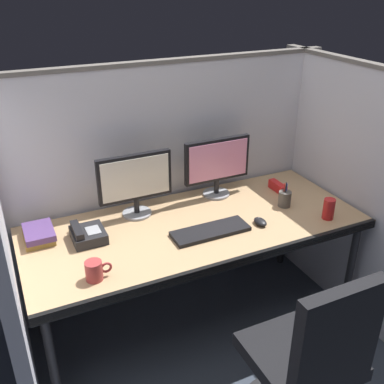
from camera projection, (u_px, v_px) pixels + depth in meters
ground_plane at (218, 358)px, 2.59m from camera, size 8.00×8.00×0.00m
cubicle_partition_rear at (166, 185)px, 2.84m from camera, size 2.21×0.06×1.57m
cubicle_partition_left at (8, 272)px, 2.02m from camera, size 0.06×1.41×1.57m
cubicle_partition_right at (346, 190)px, 2.78m from camera, size 0.06×1.41×1.57m
desk at (197, 233)px, 2.51m from camera, size 1.90×0.80×0.74m
office_chair at (304, 379)px, 2.01m from camera, size 0.52×0.52×0.97m
monitor_left at (135, 181)px, 2.51m from camera, size 0.43×0.17×0.37m
monitor_right at (217, 163)px, 2.74m from camera, size 0.43×0.17×0.37m
keyboard_main at (210, 231)px, 2.41m from camera, size 0.43×0.15×0.02m
computer_mouse at (260, 222)px, 2.49m from camera, size 0.06×0.10×0.04m
book_stack at (39, 234)px, 2.35m from camera, size 0.16×0.22×0.06m
coffee_mug at (95, 271)px, 2.03m from camera, size 0.13×0.08×0.09m
soda_can at (329, 209)px, 2.53m from camera, size 0.07×0.07×0.12m
pen_cup at (285, 199)px, 2.67m from camera, size 0.08×0.08×0.16m
desk_phone at (87, 234)px, 2.34m from camera, size 0.17×0.19×0.09m
red_stapler at (278, 187)px, 2.87m from camera, size 0.04×0.15×0.06m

